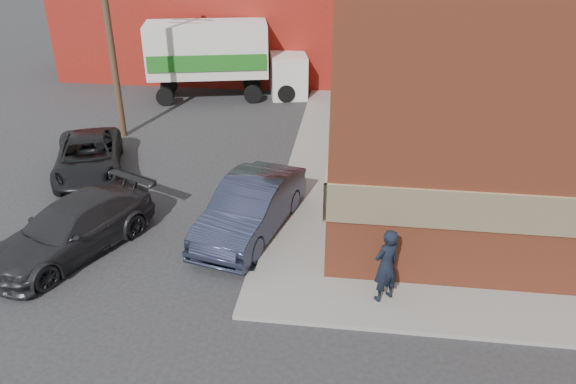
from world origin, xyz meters
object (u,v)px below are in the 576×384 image
at_px(brick_building, 548,31).
at_px(utility_pole, 107,18).
at_px(man, 386,265).
at_px(box_truck, 223,55).
at_px(warehouse, 218,19).
at_px(suv_a, 89,157).
at_px(sedan, 251,207).
at_px(suv_b, 72,228).

xyz_separation_m(brick_building, utility_pole, (-16.00, 0.00, 0.06)).
height_order(man, box_truck, box_truck).
bearing_deg(warehouse, suv_a, -94.70).
bearing_deg(brick_building, suv_a, -166.68).
bearing_deg(sedan, utility_pole, 147.58).
height_order(warehouse, box_truck, warehouse).
bearing_deg(sedan, warehouse, 119.47).
bearing_deg(box_truck, suv_a, -119.09).
bearing_deg(warehouse, sedan, -73.76).
relative_size(warehouse, man, 8.51).
height_order(utility_pole, sedan, utility_pole).
xyz_separation_m(utility_pole, suv_a, (0.29, -3.72, -4.08)).
bearing_deg(suv_a, utility_pole, 72.42).
distance_m(warehouse, man, 22.62).
height_order(man, suv_b, man).
bearing_deg(man, suv_a, -68.97).
distance_m(sedan, box_truck, 13.02).
height_order(brick_building, suv_a, brick_building).
distance_m(man, suv_a, 11.82).
xyz_separation_m(brick_building, box_truck, (-13.00, 5.57, -2.58)).
xyz_separation_m(man, suv_b, (-8.44, 1.19, -0.35)).
xyz_separation_m(brick_building, warehouse, (-14.50, 11.00, -1.87)).
height_order(man, suv_a, man).
height_order(brick_building, sedan, brick_building).
bearing_deg(warehouse, utility_pole, -97.77).
relative_size(man, sedan, 0.39).
relative_size(warehouse, suv_b, 3.27).
bearing_deg(utility_pole, suv_a, -85.57).
xyz_separation_m(man, box_truck, (-7.48, 15.25, 1.03)).
height_order(sedan, suv_a, sedan).
bearing_deg(box_truck, man, -76.67).
height_order(utility_pole, man, utility_pole).
bearing_deg(box_truck, suv_b, -106.70).
xyz_separation_m(warehouse, sedan, (5.20, -17.85, -2.00)).
xyz_separation_m(sedan, suv_a, (-6.41, 3.13, -0.15)).
bearing_deg(brick_building, utility_pole, 179.98).
relative_size(suv_a, suv_b, 0.96).
distance_m(warehouse, utility_pole, 11.27).
height_order(suv_a, box_truck, box_truck).
xyz_separation_m(utility_pole, box_truck, (3.00, 5.56, -2.64)).
distance_m(utility_pole, sedan, 10.36).
bearing_deg(suv_b, man, 16.96).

